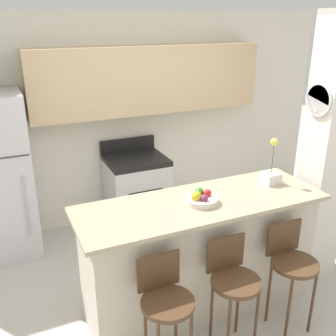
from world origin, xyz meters
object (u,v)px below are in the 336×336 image
stove_range (137,192)px  orchid_vase (271,173)px  bar_stool_mid (233,281)px  bar_stool_right (291,263)px  fruit_bowl (201,199)px  bar_stool_left (165,301)px  refrigerator (0,179)px

stove_range → orchid_vase: bearing=-64.1°
bar_stool_mid → orchid_vase: orchid_vase is taller
bar_stool_right → fruit_bowl: bearing=140.2°
bar_stool_mid → bar_stool_right: bearing=0.0°
bar_stool_right → stove_range: bearing=104.6°
bar_stool_right → orchid_vase: orchid_vase is taller
stove_range → bar_stool_left: bearing=-104.7°
stove_range → fruit_bowl: size_ratio=3.99×
refrigerator → orchid_vase: bearing=-34.4°
orchid_vase → fruit_bowl: size_ratio=1.60×
refrigerator → fruit_bowl: bearing=-48.0°
refrigerator → stove_range: size_ratio=1.68×
bar_stool_left → bar_stool_right: (1.12, 0.00, 0.00)m
stove_range → fruit_bowl: (-0.02, -1.66, 0.64)m
fruit_bowl → stove_range: bearing=89.2°
refrigerator → stove_range: refrigerator is taller
bar_stool_left → bar_stool_right: 1.12m
fruit_bowl → bar_stool_right: bearing=-39.8°
bar_stool_left → orchid_vase: 1.54m
stove_range → orchid_vase: orchid_vase is taller
bar_stool_left → fruit_bowl: (0.54, 0.49, 0.48)m
fruit_bowl → refrigerator: bearing=132.0°
stove_range → orchid_vase: size_ratio=2.49×
bar_stool_left → orchid_vase: orchid_vase is taller
bar_stool_mid → bar_stool_left: bearing=180.0°
orchid_vase → fruit_bowl: orchid_vase is taller
stove_range → fruit_bowl: bearing=-90.8°
bar_stool_left → fruit_bowl: bearing=42.1°
refrigerator → fruit_bowl: refrigerator is taller
bar_stool_left → bar_stool_mid: same height
stove_range → bar_stool_mid: bearing=-90.0°
bar_stool_left → bar_stool_right: same height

